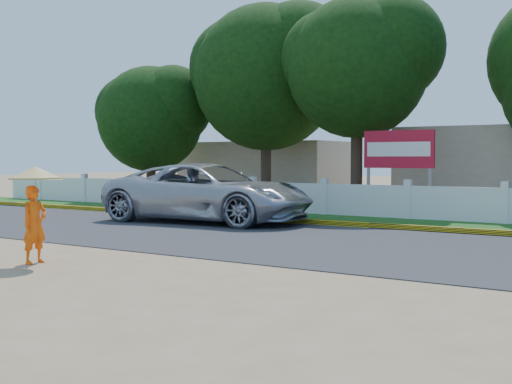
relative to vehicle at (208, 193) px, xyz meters
The scene contains 9 objects.
ground 8.63m from the vehicle, 54.83° to the right, with size 120.00×120.00×0.00m, color #9E8460.
road 5.62m from the vehicle, 26.95° to the right, with size 60.00×7.00×0.02m, color #38383A.
grass_verge 5.72m from the vehicle, 28.98° to the left, with size 60.00×3.50×0.03m, color #2D601E.
curb 5.12m from the vehicle, 11.85° to the left, with size 40.00×0.18×0.16m, color yellow.
fence 6.49m from the vehicle, 40.27° to the left, with size 40.00×0.10×1.10m, color silver.
building_far 13.02m from the vehicle, 112.88° to the left, with size 8.00×5.00×2.80m, color #B7AD99.
vehicle is the anchor object (origin of this frame).
monk_with_parasol 8.33m from the vehicle, 76.30° to the right, with size 1.01×1.01×1.84m.
billboard 6.87m from the vehicle, 51.41° to the left, with size 2.50×0.13×2.95m.
Camera 1 is at (6.98, -8.98, 1.98)m, focal length 45.00 mm.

